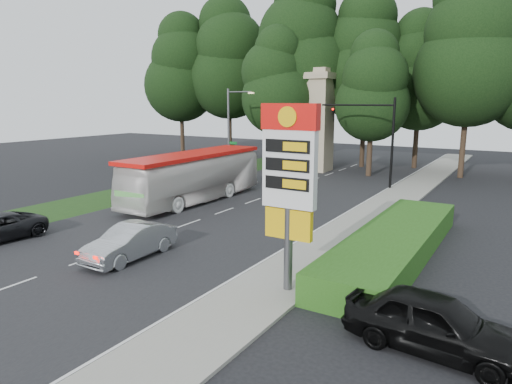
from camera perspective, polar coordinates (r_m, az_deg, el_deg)
The scene contains 21 objects.
ground at distance 21.54m, azimuth -21.26°, elevation -8.24°, with size 120.00×120.00×0.00m, color black.
road_surface at distance 29.98m, azimuth -2.88°, elevation -2.03°, with size 14.00×80.00×0.02m, color black.
sidewalk_right at distance 26.30m, azimuth 12.69°, elevation -4.10°, with size 3.00×80.00×0.12m, color gray.
grass_verge_left at distance 40.33m, azimuth -9.30°, elevation 1.30°, with size 5.00×50.00×0.02m, color #193814.
hedge at distance 21.66m, azimuth 16.88°, elevation -6.17°, with size 3.00×14.00×1.20m, color #255115.
gas_station_pylon at distance 16.04m, azimuth 4.19°, elevation 2.40°, with size 2.10×0.45×6.85m.
traffic_signal_mast at distance 37.75m, azimuth 14.83°, elevation 7.53°, with size 6.10×0.35×7.20m.
streetlight_signs at distance 41.45m, azimuth -3.19°, elevation 7.86°, with size 2.75×0.98×8.00m.
monument at distance 46.01m, azimuth 7.74°, elevation 8.95°, with size 3.00×3.00×10.05m.
tree_far_west at distance 59.37m, azimuth -9.45°, elevation 14.80°, with size 8.96×8.96×17.60m.
tree_west_mid at distance 57.39m, azimuth -3.38°, elevation 16.06°, with size 9.80×9.80×19.25m.
tree_west_near at distance 55.86m, azimuth 3.09°, elevation 14.48°, with size 8.40×8.40×16.50m.
tree_center_left at distance 50.20m, azimuth 6.12°, elevation 17.09°, with size 10.08×10.08×19.80m.
tree_center_right at distance 49.75m, azimuth 13.63°, elevation 15.74°, with size 9.24×9.24×18.15m.
tree_east_near at distance 50.29m, azimuth 19.86°, elevation 13.81°, with size 8.12×8.12×15.95m.
tree_east_mid at distance 45.66m, azimuth 25.33°, elevation 15.84°, with size 9.52×9.52×18.70m.
tree_monument_left at distance 46.86m, azimuth 2.75°, elevation 13.45°, with size 7.28×7.28×14.30m.
tree_monument_right at distance 43.59m, azimuth 14.37°, elevation 12.40°, with size 6.72×6.72×13.20m.
transit_bus at distance 31.97m, azimuth -7.77°, elevation 1.81°, with size 2.86×12.22×3.40m, color white.
sedan_silver at distance 21.17m, azimuth -15.49°, elevation -6.04°, with size 1.61×4.61×1.52m, color #B1B4B9.
parked_car_black at distance 14.13m, azimuth 21.43°, elevation -14.98°, with size 2.01×4.99×1.70m, color black.
Camera 1 is at (16.40, -12.13, 6.93)m, focal length 32.00 mm.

